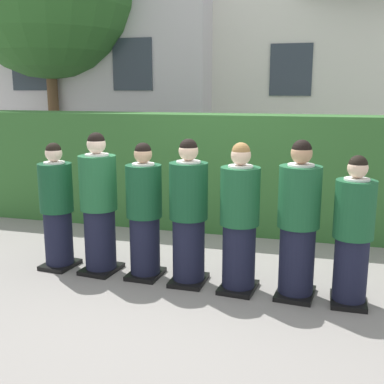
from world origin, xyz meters
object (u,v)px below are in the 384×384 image
student_front_row_1 (99,207)px  student_front_row_2 (144,214)px  student_front_row_3 (189,216)px  student_front_row_5 (298,224)px  student_front_row_4 (239,222)px  student_front_row_6 (353,235)px  student_front_row_0 (57,209)px

student_front_row_1 → student_front_row_2: 0.57m
student_front_row_3 → student_front_row_5: bearing=-2.5°
student_front_row_2 → student_front_row_3: student_front_row_3 is taller
student_front_row_1 → student_front_row_4: student_front_row_1 is taller
student_front_row_2 → student_front_row_5: 1.73m
student_front_row_4 → student_front_row_1: bearing=176.4°
student_front_row_5 → student_front_row_6: bearing=-4.3°
student_front_row_1 → student_front_row_5: size_ratio=1.01×
student_front_row_4 → student_front_row_5: bearing=-0.0°
student_front_row_1 → student_front_row_5: student_front_row_1 is taller
student_front_row_4 → student_front_row_2: bearing=175.0°
student_front_row_5 → student_front_row_6: size_ratio=1.09×
student_front_row_4 → student_front_row_5: student_front_row_5 is taller
student_front_row_5 → student_front_row_0: bearing=177.9°
student_front_row_1 → student_front_row_0: bearing=-179.9°
student_front_row_6 → student_front_row_3: bearing=177.0°
student_front_row_3 → student_front_row_4: 0.58m
student_front_row_1 → student_front_row_4: 1.69m
student_front_row_3 → student_front_row_5: 1.19m
student_front_row_2 → student_front_row_0: bearing=179.5°
student_front_row_0 → student_front_row_3: size_ratio=0.94×
student_front_row_1 → student_front_row_6: 2.84m
student_front_row_0 → student_front_row_4: bearing=-2.7°
student_front_row_5 → student_front_row_6: student_front_row_5 is taller
student_front_row_4 → student_front_row_6: (1.15, -0.04, -0.04)m
student_front_row_5 → student_front_row_1: bearing=177.3°
student_front_row_6 → student_front_row_4: bearing=178.0°
student_front_row_1 → student_front_row_2: size_ratio=1.06×
student_front_row_0 → student_front_row_2: bearing=-0.5°
student_front_row_2 → student_front_row_6: 2.26m
student_front_row_2 → student_front_row_5: size_ratio=0.95×
student_front_row_1 → student_front_row_6: size_ratio=1.09×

